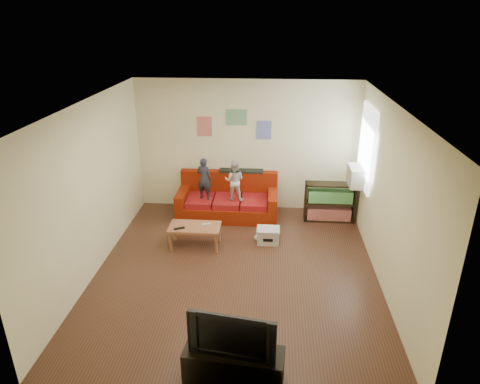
# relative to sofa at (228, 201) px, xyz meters

# --- Properties ---
(room_shell) EXTENTS (4.52, 5.02, 2.72)m
(room_shell) POSITION_rel_sofa_xyz_m (0.34, -2.07, 1.05)
(room_shell) COLOR #4E2F20
(room_shell) RESTS_ON ground
(sofa) EXTENTS (2.01, 0.92, 0.88)m
(sofa) POSITION_rel_sofa_xyz_m (0.00, 0.00, 0.00)
(sofa) COLOR maroon
(sofa) RESTS_ON ground
(child_a) EXTENTS (0.35, 0.27, 0.85)m
(child_a) POSITION_rel_sofa_xyz_m (-0.45, -0.17, 0.55)
(child_a) COLOR #252C36
(child_a) RESTS_ON sofa
(child_b) EXTENTS (0.42, 0.34, 0.81)m
(child_b) POSITION_rel_sofa_xyz_m (0.15, -0.17, 0.53)
(child_b) COLOR silver
(child_b) RESTS_ON sofa
(coffee_table) EXTENTS (0.90, 0.50, 0.41)m
(coffee_table) POSITION_rel_sofa_xyz_m (-0.45, -1.35, 0.05)
(coffee_table) COLOR #A1623F
(coffee_table) RESTS_ON ground
(remote) EXTENTS (0.19, 0.13, 0.02)m
(remote) POSITION_rel_sofa_xyz_m (-0.70, -1.47, 0.12)
(remote) COLOR black
(remote) RESTS_ON coffee_table
(game_controller) EXTENTS (0.16, 0.07, 0.03)m
(game_controller) POSITION_rel_sofa_xyz_m (-0.25, -1.30, 0.13)
(game_controller) COLOR silver
(game_controller) RESTS_ON coffee_table
(bookshelf) EXTENTS (0.98, 0.29, 0.79)m
(bookshelf) POSITION_rel_sofa_xyz_m (2.04, -0.09, 0.05)
(bookshelf) COLOR black
(bookshelf) RESTS_ON ground
(window) EXTENTS (0.04, 1.08, 1.48)m
(window) POSITION_rel_sofa_xyz_m (2.56, -0.42, 1.34)
(window) COLOR white
(window) RESTS_ON room_shell
(ac_unit) EXTENTS (0.28, 0.55, 0.35)m
(ac_unit) POSITION_rel_sofa_xyz_m (2.44, -0.42, 0.78)
(ac_unit) COLOR #B7B2A3
(ac_unit) RESTS_ON window
(artwork_left) EXTENTS (0.30, 0.01, 0.40)m
(artwork_left) POSITION_rel_sofa_xyz_m (-0.51, 0.42, 1.45)
(artwork_left) COLOR #D87266
(artwork_left) RESTS_ON room_shell
(artwork_center) EXTENTS (0.42, 0.01, 0.32)m
(artwork_center) POSITION_rel_sofa_xyz_m (0.14, 0.42, 1.65)
(artwork_center) COLOR #72B27F
(artwork_center) RESTS_ON room_shell
(artwork_right) EXTENTS (0.30, 0.01, 0.38)m
(artwork_right) POSITION_rel_sofa_xyz_m (0.69, 0.42, 1.40)
(artwork_right) COLOR #727FCC
(artwork_right) RESTS_ON room_shell
(file_box) EXTENTS (0.41, 0.31, 0.28)m
(file_box) POSITION_rel_sofa_xyz_m (0.84, -1.11, -0.15)
(file_box) COLOR silver
(file_box) RESTS_ON ground
(tv_stand) EXTENTS (1.15, 0.48, 0.42)m
(tv_stand) POSITION_rel_sofa_xyz_m (0.51, -4.31, -0.09)
(tv_stand) COLOR black
(tv_stand) RESTS_ON ground
(television) EXTENTS (0.98, 0.27, 0.56)m
(television) POSITION_rel_sofa_xyz_m (0.51, -4.31, 0.40)
(television) COLOR black
(television) RESTS_ON tv_stand
(tissue) EXTENTS (0.12, 0.12, 0.11)m
(tissue) POSITION_rel_sofa_xyz_m (0.64, -1.05, -0.24)
(tissue) COLOR white
(tissue) RESTS_ON ground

